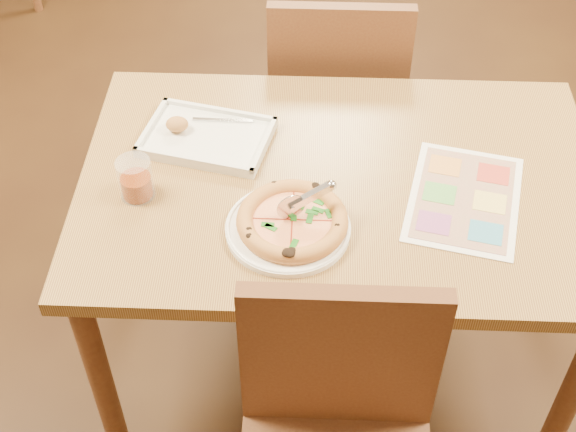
{
  "coord_description": "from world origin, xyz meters",
  "views": [
    {
      "loc": [
        -0.07,
        -1.47,
        2.08
      ],
      "look_at": [
        -0.12,
        -0.19,
        0.77
      ],
      "focal_mm": 50.0,
      "sensor_mm": 36.0,
      "label": 1
    }
  ],
  "objects_px": {
    "glass_tumbler": "(136,181)",
    "pizza_cutter": "(305,199)",
    "chair_near": "(338,426)",
    "chair_far": "(337,84)",
    "appetizer_tray": "(205,137)",
    "pizza": "(292,221)",
    "dining_table": "(338,203)",
    "plate": "(288,229)",
    "menu": "(464,198)"
  },
  "relations": [
    {
      "from": "pizza",
      "to": "plate",
      "type": "bearing_deg",
      "value": -148.97
    },
    {
      "from": "pizza",
      "to": "menu",
      "type": "xyz_separation_m",
      "value": [
        0.41,
        0.12,
        -0.03
      ]
    },
    {
      "from": "menu",
      "to": "dining_table",
      "type": "bearing_deg",
      "value": 168.46
    },
    {
      "from": "chair_far",
      "to": "glass_tumbler",
      "type": "relative_size",
      "value": 4.46
    },
    {
      "from": "dining_table",
      "to": "menu",
      "type": "bearing_deg",
      "value": -11.54
    },
    {
      "from": "chair_far",
      "to": "pizza_cutter",
      "type": "xyz_separation_m",
      "value": [
        -0.08,
        -0.76,
        0.23
      ]
    },
    {
      "from": "chair_near",
      "to": "appetizer_tray",
      "type": "height_order",
      "value": "chair_near"
    },
    {
      "from": "pizza",
      "to": "chair_near",
      "type": "bearing_deg",
      "value": -75.06
    },
    {
      "from": "dining_table",
      "to": "glass_tumbler",
      "type": "height_order",
      "value": "glass_tumbler"
    },
    {
      "from": "dining_table",
      "to": "plate",
      "type": "bearing_deg",
      "value": -123.34
    },
    {
      "from": "dining_table",
      "to": "pizza",
      "type": "xyz_separation_m",
      "value": [
        -0.11,
        -0.18,
        0.11
      ]
    },
    {
      "from": "appetizer_tray",
      "to": "pizza_cutter",
      "type": "bearing_deg",
      "value": -47.19
    },
    {
      "from": "dining_table",
      "to": "plate",
      "type": "distance_m",
      "value": 0.24
    },
    {
      "from": "chair_near",
      "to": "appetizer_tray",
      "type": "relative_size",
      "value": 1.3
    },
    {
      "from": "pizza",
      "to": "menu",
      "type": "height_order",
      "value": "pizza"
    },
    {
      "from": "plate",
      "to": "pizza",
      "type": "height_order",
      "value": "pizza"
    },
    {
      "from": "pizza",
      "to": "chair_far",
      "type": "bearing_deg",
      "value": 81.81
    },
    {
      "from": "pizza",
      "to": "appetizer_tray",
      "type": "bearing_deg",
      "value": 127.79
    },
    {
      "from": "appetizer_tray",
      "to": "glass_tumbler",
      "type": "height_order",
      "value": "glass_tumbler"
    },
    {
      "from": "chair_far",
      "to": "plate",
      "type": "distance_m",
      "value": 0.81
    },
    {
      "from": "chair_near",
      "to": "chair_far",
      "type": "bearing_deg",
      "value": 90.0
    },
    {
      "from": "chair_far",
      "to": "glass_tumbler",
      "type": "xyz_separation_m",
      "value": [
        -0.49,
        -0.68,
        0.2
      ]
    },
    {
      "from": "appetizer_tray",
      "to": "menu",
      "type": "height_order",
      "value": "appetizer_tray"
    },
    {
      "from": "dining_table",
      "to": "appetizer_tray",
      "type": "distance_m",
      "value": 0.39
    },
    {
      "from": "plate",
      "to": "glass_tumbler",
      "type": "bearing_deg",
      "value": 163.88
    },
    {
      "from": "pizza",
      "to": "glass_tumbler",
      "type": "height_order",
      "value": "glass_tumbler"
    },
    {
      "from": "chair_near",
      "to": "pizza_cutter",
      "type": "distance_m",
      "value": 0.51
    },
    {
      "from": "chair_far",
      "to": "glass_tumbler",
      "type": "distance_m",
      "value": 0.86
    },
    {
      "from": "dining_table",
      "to": "chair_far",
      "type": "height_order",
      "value": "chair_far"
    },
    {
      "from": "pizza",
      "to": "menu",
      "type": "bearing_deg",
      "value": 15.95
    },
    {
      "from": "plate",
      "to": "pizza_cutter",
      "type": "distance_m",
      "value": 0.09
    },
    {
      "from": "glass_tumbler",
      "to": "menu",
      "type": "xyz_separation_m",
      "value": [
        0.79,
        0.02,
        -0.04
      ]
    },
    {
      "from": "chair_far",
      "to": "pizza_cutter",
      "type": "height_order",
      "value": "chair_far"
    },
    {
      "from": "pizza_cutter",
      "to": "glass_tumbler",
      "type": "bearing_deg",
      "value": 145.9
    },
    {
      "from": "dining_table",
      "to": "appetizer_tray",
      "type": "bearing_deg",
      "value": 159.81
    },
    {
      "from": "appetizer_tray",
      "to": "glass_tumbler",
      "type": "relative_size",
      "value": 3.43
    },
    {
      "from": "chair_near",
      "to": "appetizer_tray",
      "type": "xyz_separation_m",
      "value": [
        -0.35,
        0.73,
        0.17
      ]
    },
    {
      "from": "dining_table",
      "to": "glass_tumbler",
      "type": "xyz_separation_m",
      "value": [
        -0.49,
        -0.08,
        0.13
      ]
    },
    {
      "from": "pizza_cutter",
      "to": "chair_near",
      "type": "bearing_deg",
      "value": -102.02
    },
    {
      "from": "glass_tumbler",
      "to": "pizza_cutter",
      "type": "bearing_deg",
      "value": -11.29
    },
    {
      "from": "pizza",
      "to": "appetizer_tray",
      "type": "relative_size",
      "value": 0.72
    },
    {
      "from": "chair_near",
      "to": "menu",
      "type": "bearing_deg",
      "value": 60.82
    },
    {
      "from": "pizza",
      "to": "menu",
      "type": "distance_m",
      "value": 0.43
    },
    {
      "from": "chair_far",
      "to": "appetizer_tray",
      "type": "bearing_deg",
      "value": 53.25
    },
    {
      "from": "chair_near",
      "to": "dining_table",
      "type": "bearing_deg",
      "value": 90.0
    },
    {
      "from": "dining_table",
      "to": "menu",
      "type": "xyz_separation_m",
      "value": [
        0.3,
        -0.06,
        0.09
      ]
    },
    {
      "from": "menu",
      "to": "glass_tumbler",
      "type": "bearing_deg",
      "value": -178.77
    },
    {
      "from": "pizza",
      "to": "pizza_cutter",
      "type": "xyz_separation_m",
      "value": [
        0.03,
        0.02,
        0.05
      ]
    },
    {
      "from": "pizza",
      "to": "dining_table",
      "type": "bearing_deg",
      "value": 57.97
    },
    {
      "from": "pizza_cutter",
      "to": "appetizer_tray",
      "type": "relative_size",
      "value": 0.36
    }
  ]
}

